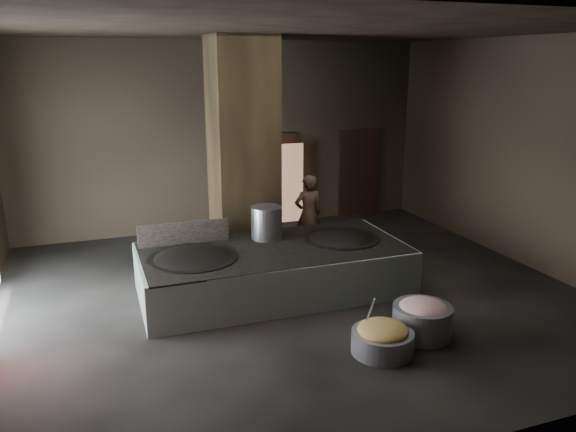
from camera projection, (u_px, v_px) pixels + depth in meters
name	position (u px, v px, depth m)	size (l,w,h in m)	color
floor	(291.00, 296.00, 10.06)	(10.00, 9.00, 0.10)	black
ceiling	(291.00, 26.00, 8.83)	(10.00, 9.00, 0.10)	black
back_wall	(225.00, 137.00, 13.56)	(10.00, 0.10, 4.50)	black
front_wall	(458.00, 254.00, 5.33)	(10.00, 0.10, 4.50)	black
right_wall	(529.00, 153.00, 11.12)	(0.10, 9.00, 4.50)	black
pillar	(243.00, 154.00, 11.06)	(1.20, 1.20, 4.50)	black
hearth_platform	(274.00, 270.00, 10.06)	(4.70, 2.25, 0.82)	silver
platform_cap	(274.00, 248.00, 9.95)	(4.60, 2.21, 0.03)	black
wok_left	(193.00, 262.00, 9.44)	(1.48, 1.48, 0.41)	black
wok_left_rim	(193.00, 258.00, 9.42)	(1.51, 1.51, 0.05)	black
wok_right	(341.00, 243.00, 10.46)	(1.38, 1.38, 0.39)	black
wok_right_rim	(341.00, 239.00, 10.44)	(1.41, 1.41, 0.05)	black
stock_pot	(266.00, 223.00, 10.38)	(0.57, 0.57, 0.61)	#A4A8AC
splash_guard	(184.00, 233.00, 10.09)	(1.63, 0.06, 0.41)	black
cook	(308.00, 214.00, 11.96)	(0.63, 0.40, 1.72)	brown
veg_basin	(382.00, 342.00, 7.98)	(0.89, 0.89, 0.33)	gray
veg_fill	(383.00, 330.00, 7.93)	(0.73, 0.73, 0.22)	#9FB055
ladle	(369.00, 314.00, 7.96)	(0.03, 0.03, 0.70)	#A4A8AC
meat_basin	(422.00, 321.00, 8.43)	(0.89, 0.89, 0.49)	gray
meat_fill	(423.00, 309.00, 8.38)	(0.74, 0.74, 0.28)	tan
doorway_near	(274.00, 180.00, 14.17)	(1.18, 0.08, 2.38)	black
doorway_near_glow	(287.00, 184.00, 14.06)	(0.84, 0.04, 1.99)	#8C6647
doorway_far	(359.00, 174.00, 14.97)	(1.18, 0.08, 2.38)	black
doorway_far_glow	(359.00, 175.00, 15.05)	(0.90, 0.04, 2.13)	#8C6647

